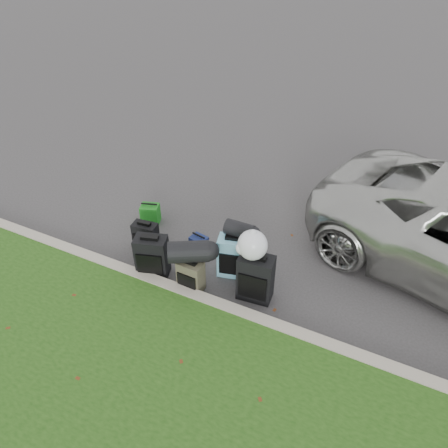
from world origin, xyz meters
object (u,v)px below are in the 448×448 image
at_px(suitcase_teal, 234,256).
at_px(suitcase_large_black_right, 256,278).
at_px(suitcase_small_black, 146,237).
at_px(suitcase_olive, 191,276).
at_px(tote_navy, 199,244).
at_px(tote_green, 150,214).
at_px(suitcase_large_black_left, 152,256).

xyz_separation_m(suitcase_teal, suitcase_large_black_right, (0.49, -0.31, 0.03)).
xyz_separation_m(suitcase_small_black, suitcase_olive, (1.12, -0.49, 0.00)).
bearing_deg(tote_navy, suitcase_large_black_right, -13.49).
xyz_separation_m(suitcase_olive, tote_green, (-1.48, 1.13, -0.08)).
relative_size(suitcase_large_black_left, suitcase_large_black_right, 0.93).
distance_m(tote_green, tote_navy, 1.21).
bearing_deg(tote_navy, tote_green, 175.08).
bearing_deg(suitcase_small_black, tote_green, 111.89).
xyz_separation_m(suitcase_large_black_right, tote_navy, (-1.23, 0.55, -0.23)).
bearing_deg(suitcase_small_black, suitcase_teal, -3.49).
xyz_separation_m(suitcase_small_black, suitcase_large_black_right, (2.03, -0.22, 0.12)).
distance_m(suitcase_teal, suitcase_large_black_right, 0.58).
bearing_deg(suitcase_teal, suitcase_olive, -140.84).
xyz_separation_m(tote_green, tote_navy, (1.16, -0.32, -0.04)).
relative_size(tote_green, tote_navy, 1.25).
xyz_separation_m(suitcase_small_black, suitcase_large_black_left, (0.44, -0.46, 0.10)).
bearing_deg(tote_navy, suitcase_large_black_left, -104.92).
bearing_deg(suitcase_large_black_right, suitcase_small_black, 167.74).
bearing_deg(tote_navy, suitcase_olive, -58.23).
bearing_deg(suitcase_small_black, suitcase_olive, -30.34).
xyz_separation_m(suitcase_large_black_left, suitcase_teal, (1.11, 0.55, -0.01)).
bearing_deg(suitcase_teal, tote_green, 148.88).
bearing_deg(suitcase_olive, suitcase_large_black_left, 179.51).
distance_m(suitcase_olive, suitcase_teal, 0.72).
relative_size(suitcase_large_black_left, tote_green, 1.95).
bearing_deg(suitcase_teal, tote_navy, 147.67).
relative_size(suitcase_large_black_left, suitcase_olive, 1.37).
xyz_separation_m(suitcase_large_black_left, tote_navy, (0.37, 0.78, -0.20)).
bearing_deg(tote_green, suitcase_large_black_left, -72.89).
height_order(suitcase_large_black_left, suitcase_teal, suitcase_large_black_left).
distance_m(suitcase_small_black, suitcase_olive, 1.22).
bearing_deg(suitcase_large_black_right, suitcase_teal, 141.27).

